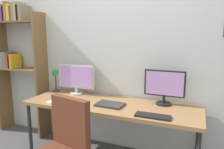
% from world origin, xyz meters
% --- Properties ---
extents(wall_back, '(4.51, 0.11, 2.60)m').
position_xyz_m(wall_back, '(0.00, 1.02, 1.30)').
color(wall_back, silver).
rests_on(wall_back, ground_plane).
extents(desk, '(2.11, 0.68, 0.74)m').
position_xyz_m(desk, '(0.00, 0.60, 0.69)').
color(desk, '#936D47').
rests_on(desk, ground_plane).
extents(bookshelf, '(0.83, 0.28, 2.04)m').
position_xyz_m(bookshelf, '(-1.66, 0.83, 1.32)').
color(bookshelf, brown).
rests_on(bookshelf, ground_plane).
extents(monitor_left, '(0.55, 0.18, 0.41)m').
position_xyz_m(monitor_left, '(-0.60, 0.81, 0.97)').
color(monitor_left, silver).
rests_on(monitor_left, desk).
extents(monitor_right, '(0.47, 0.18, 0.41)m').
position_xyz_m(monitor_right, '(0.60, 0.81, 0.97)').
color(monitor_right, black).
rests_on(monitor_right, desk).
extents(desk_lamp, '(0.11, 0.15, 0.38)m').
position_xyz_m(desk_lamp, '(-0.96, 0.80, 0.99)').
color(desk_lamp, '#333333').
rests_on(desk_lamp, desk).
extents(keyboard_left, '(0.32, 0.13, 0.02)m').
position_xyz_m(keyboard_left, '(-0.56, 0.37, 0.75)').
color(keyboard_left, silver).
rests_on(keyboard_left, desk).
extents(keyboard_right, '(0.36, 0.13, 0.02)m').
position_xyz_m(keyboard_right, '(0.56, 0.37, 0.75)').
color(keyboard_right, black).
rests_on(keyboard_right, desk).
extents(computer_mouse, '(0.06, 0.10, 0.03)m').
position_xyz_m(computer_mouse, '(-0.24, 0.37, 0.76)').
color(computer_mouse, silver).
rests_on(computer_mouse, desk).
extents(laptop_closed, '(0.33, 0.23, 0.02)m').
position_xyz_m(laptop_closed, '(0.02, 0.53, 0.75)').
color(laptop_closed, '#2D2D2D').
rests_on(laptop_closed, desk).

